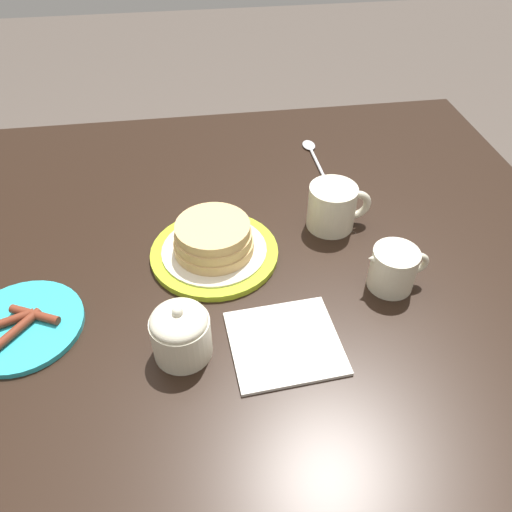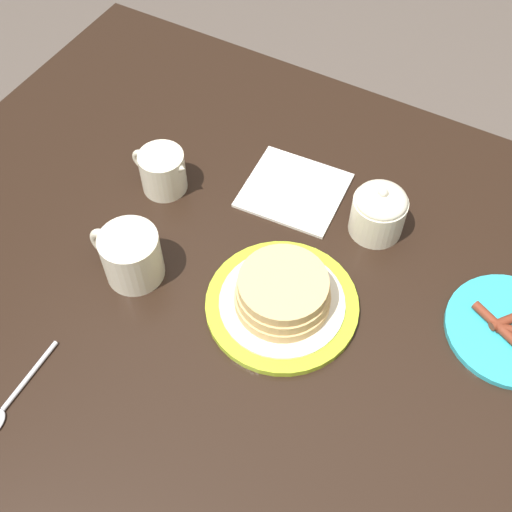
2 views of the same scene
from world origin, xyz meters
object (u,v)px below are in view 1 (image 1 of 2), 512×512
object	(u,v)px
creamer_pitcher	(393,268)
napkin	(285,343)
coffee_mug	(333,206)
pancake_plate	(214,244)
side_plate_bacon	(22,325)
sugar_bowl	(181,332)
spoon	(312,151)

from	to	relation	value
creamer_pitcher	napkin	distance (m)	0.23
coffee_mug	napkin	xyz separation A→B (m)	(-0.14, -0.27, -0.04)
coffee_mug	napkin	world-z (taller)	coffee_mug
pancake_plate	side_plate_bacon	xyz separation A→B (m)	(-0.31, -0.12, -0.02)
side_plate_bacon	coffee_mug	xyz separation A→B (m)	(0.55, 0.18, 0.04)
pancake_plate	coffee_mug	distance (m)	0.24
sugar_bowl	napkin	world-z (taller)	sugar_bowl
side_plate_bacon	creamer_pitcher	xyz separation A→B (m)	(0.60, 0.01, 0.03)
spoon	creamer_pitcher	bearing A→B (deg)	-85.79
pancake_plate	sugar_bowl	distance (m)	0.22
coffee_mug	spoon	world-z (taller)	coffee_mug
coffee_mug	creamer_pitcher	size ratio (longest dim) A/B	1.09
creamer_pitcher	spoon	distance (m)	0.45
creamer_pitcher	pancake_plate	bearing A→B (deg)	157.82
side_plate_bacon	sugar_bowl	world-z (taller)	sugar_bowl
side_plate_bacon	coffee_mug	bearing A→B (deg)	18.28
side_plate_bacon	napkin	xyz separation A→B (m)	(0.40, -0.09, -0.00)
sugar_bowl	spoon	world-z (taller)	sugar_bowl
creamer_pitcher	napkin	world-z (taller)	creamer_pitcher
napkin	spoon	size ratio (longest dim) A/B	1.08
spoon	coffee_mug	bearing A→B (deg)	-94.97
side_plate_bacon	sugar_bowl	xyz separation A→B (m)	(0.25, -0.08, 0.04)
sugar_bowl	spoon	distance (m)	0.62
napkin	spoon	bearing A→B (deg)	72.84
coffee_mug	sugar_bowl	xyz separation A→B (m)	(-0.30, -0.26, 0.00)
creamer_pitcher	side_plate_bacon	bearing A→B (deg)	-179.30
sugar_bowl	spoon	xyz separation A→B (m)	(0.32, 0.53, -0.04)
creamer_pitcher	spoon	world-z (taller)	creamer_pitcher
napkin	side_plate_bacon	bearing A→B (deg)	167.32
side_plate_bacon	spoon	bearing A→B (deg)	38.39
coffee_mug	sugar_bowl	size ratio (longest dim) A/B	1.26
sugar_bowl	side_plate_bacon	bearing A→B (deg)	161.72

